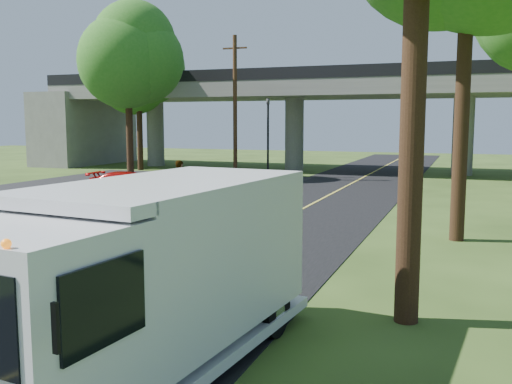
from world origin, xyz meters
The scene contains 12 objects.
ground centered at (0.00, 0.00, 0.00)m, with size 120.00×120.00×0.00m, color #2E4318.
road centered at (0.00, 10.00, 0.01)m, with size 7.00×90.00×0.02m, color black.
parking_lot centered at (-11.00, 18.00, 0.01)m, with size 16.00×18.00×0.01m, color black.
lane_line centered at (0.00, 10.00, 0.03)m, with size 0.12×90.00×0.01m, color gold.
overpass centered at (0.00, 32.00, 4.56)m, with size 54.00×10.00×7.30m.
traffic_signal centered at (-6.00, 26.00, 3.20)m, with size 0.18×0.22×5.20m.
utility_pole centered at (-7.50, 24.00, 4.59)m, with size 1.60×0.26×9.00m.
tree_left_lot centered at (-13.79, 21.84, 7.90)m, with size 5.60×5.50×10.50m.
tree_left_far centered at (-16.79, 27.84, 7.45)m, with size 5.26×5.16×9.89m.
step_van centered at (2.21, -2.58, 1.52)m, with size 3.09×6.86×2.79m.
red_sedan centered at (-9.30, 14.59, 0.59)m, with size 1.66×4.08×1.18m, color #B30C0B.
pedestrian centered at (-5.50, 12.85, 0.99)m, with size 0.72×0.47×1.97m, color gray.
Camera 1 is at (6.47, -9.48, 3.67)m, focal length 40.00 mm.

